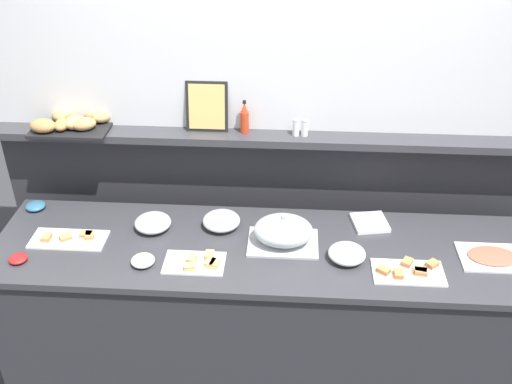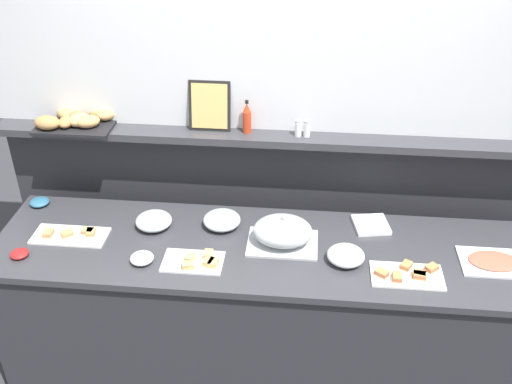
{
  "view_description": "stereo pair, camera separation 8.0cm",
  "coord_description": "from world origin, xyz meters",
  "px_view_note": "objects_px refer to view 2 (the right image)",
  "views": [
    {
      "loc": [
        0.05,
        -2.29,
        2.63
      ],
      "look_at": [
        -0.11,
        0.1,
        1.15
      ],
      "focal_mm": 41.63,
      "sensor_mm": 36.0,
      "label": 1
    },
    {
      "loc": [
        0.13,
        -2.29,
        2.63
      ],
      "look_at": [
        -0.11,
        0.1,
        1.15
      ],
      "focal_mm": 41.63,
      "sensor_mm": 36.0,
      "label": 2
    }
  ],
  "objects_px": {
    "serving_cloche": "(283,232)",
    "framed_picture": "(210,106)",
    "sandwich_platter_rear": "(408,274)",
    "glass_bowl_extra": "(142,258)",
    "sandwich_platter_front": "(196,261)",
    "napkin_stack": "(371,225)",
    "glass_bowl_small": "(346,256)",
    "sandwich_platter_side": "(71,235)",
    "hot_sauce_bottle": "(247,119)",
    "glass_bowl_large": "(222,221)",
    "condiment_bowl_dark": "(40,202)",
    "cold_cuts_platter": "(494,262)",
    "condiment_bowl_red": "(19,254)",
    "pepper_shaker": "(307,129)",
    "bread_basket": "(77,120)",
    "salt_shaker": "(298,128)",
    "glass_bowl_medium": "(154,221)"
  },
  "relations": [
    {
      "from": "condiment_bowl_dark",
      "to": "hot_sauce_bottle",
      "type": "bearing_deg",
      "value": 10.57
    },
    {
      "from": "cold_cuts_platter",
      "to": "condiment_bowl_red",
      "type": "height_order",
      "value": "condiment_bowl_red"
    },
    {
      "from": "sandwich_platter_front",
      "to": "framed_picture",
      "type": "bearing_deg",
      "value": 91.98
    },
    {
      "from": "glass_bowl_large",
      "to": "glass_bowl_medium",
      "type": "bearing_deg",
      "value": -173.54
    },
    {
      "from": "hot_sauce_bottle",
      "to": "framed_picture",
      "type": "relative_size",
      "value": 0.68
    },
    {
      "from": "sandwich_platter_front",
      "to": "salt_shaker",
      "type": "height_order",
      "value": "salt_shaker"
    },
    {
      "from": "serving_cloche",
      "to": "pepper_shaker",
      "type": "bearing_deg",
      "value": 77.79
    },
    {
      "from": "glass_bowl_large",
      "to": "sandwich_platter_front",
      "type": "bearing_deg",
      "value": -103.72
    },
    {
      "from": "glass_bowl_small",
      "to": "hot_sauce_bottle",
      "type": "height_order",
      "value": "hot_sauce_bottle"
    },
    {
      "from": "sandwich_platter_front",
      "to": "pepper_shaker",
      "type": "bearing_deg",
      "value": 51.34
    },
    {
      "from": "glass_bowl_large",
      "to": "condiment_bowl_dark",
      "type": "bearing_deg",
      "value": 174.18
    },
    {
      "from": "glass_bowl_extra",
      "to": "condiment_bowl_red",
      "type": "bearing_deg",
      "value": -178.54
    },
    {
      "from": "condiment_bowl_dark",
      "to": "sandwich_platter_front",
      "type": "bearing_deg",
      "value": -23.95
    },
    {
      "from": "condiment_bowl_red",
      "to": "pepper_shaker",
      "type": "distance_m",
      "value": 1.52
    },
    {
      "from": "serving_cloche",
      "to": "framed_picture",
      "type": "xyz_separation_m",
      "value": [
        -0.41,
        0.45,
        0.44
      ]
    },
    {
      "from": "cold_cuts_platter",
      "to": "bread_basket",
      "type": "distance_m",
      "value": 2.19
    },
    {
      "from": "sandwich_platter_front",
      "to": "glass_bowl_extra",
      "type": "height_order",
      "value": "glass_bowl_extra"
    },
    {
      "from": "glass_bowl_medium",
      "to": "pepper_shaker",
      "type": "distance_m",
      "value": 0.91
    },
    {
      "from": "sandwich_platter_rear",
      "to": "glass_bowl_extra",
      "type": "distance_m",
      "value": 1.22
    },
    {
      "from": "glass_bowl_small",
      "to": "framed_picture",
      "type": "bearing_deg",
      "value": 142.04
    },
    {
      "from": "condiment_bowl_dark",
      "to": "framed_picture",
      "type": "distance_m",
      "value": 1.06
    },
    {
      "from": "condiment_bowl_red",
      "to": "serving_cloche",
      "type": "bearing_deg",
      "value": 9.91
    },
    {
      "from": "sandwich_platter_rear",
      "to": "glass_bowl_large",
      "type": "distance_m",
      "value": 0.94
    },
    {
      "from": "sandwich_platter_side",
      "to": "hot_sauce_bottle",
      "type": "xyz_separation_m",
      "value": [
        0.83,
        0.47,
        0.45
      ]
    },
    {
      "from": "glass_bowl_large",
      "to": "glass_bowl_extra",
      "type": "distance_m",
      "value": 0.46
    },
    {
      "from": "condiment_bowl_dark",
      "to": "cold_cuts_platter",
      "type": "bearing_deg",
      "value": -6.9
    },
    {
      "from": "sandwich_platter_rear",
      "to": "salt_shaker",
      "type": "distance_m",
      "value": 0.9
    },
    {
      "from": "cold_cuts_platter",
      "to": "glass_bowl_medium",
      "type": "height_order",
      "value": "glass_bowl_medium"
    },
    {
      "from": "salt_shaker",
      "to": "pepper_shaker",
      "type": "height_order",
      "value": "same"
    },
    {
      "from": "napkin_stack",
      "to": "sandwich_platter_front",
      "type": "bearing_deg",
      "value": -155.3
    },
    {
      "from": "condiment_bowl_dark",
      "to": "napkin_stack",
      "type": "bearing_deg",
      "value": -1.01
    },
    {
      "from": "serving_cloche",
      "to": "bread_basket",
      "type": "xyz_separation_m",
      "value": [
        -1.11,
        0.41,
        0.35
      ]
    },
    {
      "from": "condiment_bowl_dark",
      "to": "napkin_stack",
      "type": "relative_size",
      "value": 0.6
    },
    {
      "from": "cold_cuts_platter",
      "to": "pepper_shaker",
      "type": "height_order",
      "value": "pepper_shaker"
    },
    {
      "from": "sandwich_platter_front",
      "to": "cold_cuts_platter",
      "type": "bearing_deg",
      "value": 5.52
    },
    {
      "from": "sandwich_platter_rear",
      "to": "framed_picture",
      "type": "height_order",
      "value": "framed_picture"
    },
    {
      "from": "hot_sauce_bottle",
      "to": "sandwich_platter_front",
      "type": "bearing_deg",
      "value": -105.58
    },
    {
      "from": "serving_cloche",
      "to": "condiment_bowl_red",
      "type": "xyz_separation_m",
      "value": [
        -1.23,
        -0.21,
        -0.06
      ]
    },
    {
      "from": "condiment_bowl_dark",
      "to": "hot_sauce_bottle",
      "type": "height_order",
      "value": "hot_sauce_bottle"
    },
    {
      "from": "condiment_bowl_dark",
      "to": "salt_shaker",
      "type": "xyz_separation_m",
      "value": [
        1.36,
        0.19,
        0.41
      ]
    },
    {
      "from": "glass_bowl_medium",
      "to": "condiment_bowl_red",
      "type": "height_order",
      "value": "glass_bowl_medium"
    },
    {
      "from": "pepper_shaker",
      "to": "bread_basket",
      "type": "bearing_deg",
      "value": 179.96
    },
    {
      "from": "condiment_bowl_red",
      "to": "pepper_shaker",
      "type": "relative_size",
      "value": 1.0
    },
    {
      "from": "sandwich_platter_rear",
      "to": "serving_cloche",
      "type": "relative_size",
      "value": 0.95
    },
    {
      "from": "sandwich_platter_front",
      "to": "napkin_stack",
      "type": "height_order",
      "value": "sandwich_platter_front"
    },
    {
      "from": "sandwich_platter_front",
      "to": "serving_cloche",
      "type": "distance_m",
      "value": 0.44
    },
    {
      "from": "bread_basket",
      "to": "glass_bowl_small",
      "type": "bearing_deg",
      "value": -20.14
    },
    {
      "from": "glass_bowl_medium",
      "to": "glass_bowl_large",
      "type": "bearing_deg",
      "value": 6.46
    },
    {
      "from": "glass_bowl_extra",
      "to": "glass_bowl_medium",
      "type": "bearing_deg",
      "value": 92.68
    },
    {
      "from": "condiment_bowl_dark",
      "to": "condiment_bowl_red",
      "type": "bearing_deg",
      "value": -78.83
    }
  ]
}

